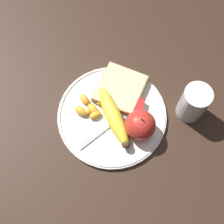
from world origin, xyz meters
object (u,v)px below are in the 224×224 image
object	(u,v)px
bread_slice	(120,89)
jam_packet	(135,107)
plate	(112,115)
apple	(140,125)
banana	(114,117)
fork	(114,121)
juice_glass	(193,104)

from	to	relation	value
bread_slice	jam_packet	world-z (taller)	same
plate	jam_packet	bearing A→B (deg)	119.34
plate	bread_slice	xyz separation A→B (m)	(-0.07, 0.01, 0.02)
apple	banana	xyz separation A→B (m)	(-0.01, -0.07, -0.02)
apple	fork	distance (m)	0.07
juice_glass	apple	xyz separation A→B (m)	(0.09, -0.11, -0.00)
plate	fork	bearing A→B (deg)	32.97
juice_glass	fork	world-z (taller)	juice_glass
plate	jam_packet	distance (m)	0.06
banana	jam_packet	world-z (taller)	banana
banana	fork	bearing A→B (deg)	35.04
jam_packet	banana	bearing A→B (deg)	-47.49
plate	fork	size ratio (longest dim) A/B	1.71
plate	apple	xyz separation A→B (m)	(0.02, 0.08, 0.04)
plate	banana	xyz separation A→B (m)	(0.01, 0.01, 0.02)
banana	bread_slice	size ratio (longest dim) A/B	1.16
plate	bread_slice	bearing A→B (deg)	175.83
juice_glass	fork	bearing A→B (deg)	-66.98
juice_glass	banana	bearing A→B (deg)	-68.09
fork	jam_packet	world-z (taller)	jam_packet
juice_glass	bread_slice	bearing A→B (deg)	-93.22
apple	fork	bearing A→B (deg)	-97.41
banana	fork	size ratio (longest dim) A/B	0.97
bread_slice	fork	world-z (taller)	bread_slice
juice_glass	jam_packet	distance (m)	0.14
banana	bread_slice	world-z (taller)	banana
bread_slice	fork	size ratio (longest dim) A/B	0.84
fork	banana	bearing A→B (deg)	72.16
apple	fork	size ratio (longest dim) A/B	0.51
bread_slice	plate	bearing A→B (deg)	-4.17
bread_slice	fork	distance (m)	0.09
fork	apple	bearing A→B (deg)	-60.30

